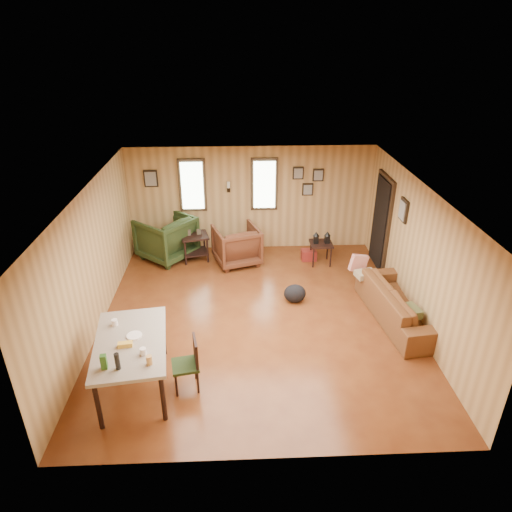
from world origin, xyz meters
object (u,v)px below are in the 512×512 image
(sofa, at_px, (402,299))
(dining_table, at_px, (130,346))
(end_table, at_px, (195,243))
(recliner_green, at_px, (166,236))
(recliner_brown, at_px, (237,243))
(side_table, at_px, (321,242))

(sofa, height_order, dining_table, dining_table)
(end_table, bearing_deg, recliner_green, 168.17)
(recliner_brown, xyz_separation_m, end_table, (-0.93, 0.19, -0.05))
(end_table, distance_m, side_table, 2.79)
(dining_table, bearing_deg, sofa, 11.69)
(recliner_brown, xyz_separation_m, side_table, (1.84, -0.11, 0.05))
(recliner_brown, height_order, recliner_green, recliner_green)
(recliner_green, bearing_deg, sofa, 98.90)
(sofa, relative_size, end_table, 2.95)
(sofa, height_order, end_table, sofa)
(sofa, xyz_separation_m, dining_table, (-4.37, -1.56, 0.32))
(recliner_green, relative_size, dining_table, 0.63)
(end_table, xyz_separation_m, dining_table, (-0.56, -4.08, 0.33))
(sofa, relative_size, dining_table, 1.27)
(recliner_brown, relative_size, end_table, 1.26)
(recliner_green, bearing_deg, recliner_brown, 118.13)
(side_table, xyz_separation_m, dining_table, (-3.33, -3.79, 0.23))
(side_table, bearing_deg, end_table, 173.85)
(side_table, bearing_deg, recliner_brown, 176.60)
(sofa, xyz_separation_m, side_table, (-1.04, 2.23, 0.09))
(sofa, bearing_deg, end_table, 49.30)
(side_table, bearing_deg, recliner_green, 172.78)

